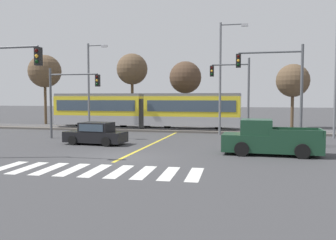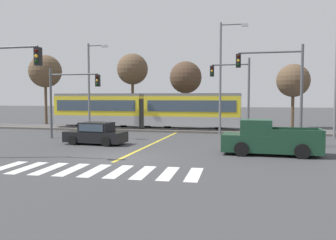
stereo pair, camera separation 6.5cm
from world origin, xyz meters
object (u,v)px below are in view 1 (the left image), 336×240
bare_tree_far_east (293,81)px  bare_tree_far_west (45,71)px  traffic_light_near_left (0,80)px  bare_tree_west (132,69)px  bare_tree_east (185,78)px  street_lamp_west (90,82)px  light_rail_tram (145,109)px  traffic_light_mid_left (68,92)px  traffic_light_mid_right (279,80)px  pickup_truck (269,140)px  street_lamp_centre (223,72)px  traffic_light_far_right (236,86)px  sedan_crossing (96,134)px

bare_tree_far_east → bare_tree_far_west: bearing=-178.9°
traffic_light_near_left → bare_tree_west: bearing=91.6°
traffic_light_near_left → bare_tree_east: bare_tree_east is taller
street_lamp_west → bare_tree_west: size_ratio=1.00×
light_rail_tram → traffic_light_mid_left: 9.37m
street_lamp_west → bare_tree_far_east: 20.54m
bare_tree_far_east → traffic_light_mid_left: bearing=-142.4°
traffic_light_mid_right → street_lamp_west: (-16.49, 6.75, 0.30)m
bare_tree_east → bare_tree_far_west: bearing=179.9°
light_rail_tram → pickup_truck: 17.10m
pickup_truck → traffic_light_mid_left: bearing=163.5°
street_lamp_centre → bare_tree_west: size_ratio=1.16×
pickup_truck → traffic_light_mid_left: traffic_light_mid_left is taller
light_rail_tram → traffic_light_mid_right: bearing=-38.2°
light_rail_tram → bare_tree_east: size_ratio=2.59×
street_lamp_centre → traffic_light_far_right: bearing=-39.5°
traffic_light_mid_right → bare_tree_far_west: 29.68m
bare_tree_west → bare_tree_far_west: bearing=-177.4°
bare_tree_far_west → bare_tree_east: (17.17, -0.02, -0.96)m
traffic_light_far_right → street_lamp_west: (-13.48, 1.11, 0.51)m
sedan_crossing → street_lamp_centre: street_lamp_centre is taller
traffic_light_far_right → bare_tree_far_west: size_ratio=0.77×
light_rail_tram → bare_tree_west: size_ratio=2.25×
traffic_light_near_left → traffic_light_mid_right: 16.61m
traffic_light_mid_left → street_lamp_centre: 12.87m
light_rail_tram → street_lamp_west: size_ratio=2.24×
pickup_truck → bare_tree_far_east: bare_tree_far_east is taller
pickup_truck → traffic_light_mid_left: size_ratio=0.99×
pickup_truck → street_lamp_centre: street_lamp_centre is taller
traffic_light_near_left → street_lamp_centre: bearing=55.1°
traffic_light_mid_left → traffic_light_near_left: traffic_light_near_left is taller
bare_tree_far_east → traffic_light_near_left: bearing=-126.3°
sedan_crossing → bare_tree_far_east: size_ratio=0.65×
sedan_crossing → street_lamp_west: bearing=117.3°
bare_tree_west → bare_tree_east: bare_tree_west is taller
bare_tree_west → traffic_light_near_left: bearing=-88.4°
traffic_light_mid_right → street_lamp_centre: bearing=122.4°
street_lamp_centre → light_rail_tram: bearing=160.1°
sedan_crossing → traffic_light_mid_right: traffic_light_mid_right is taller
traffic_light_mid_left → bare_tree_west: 14.08m
bare_tree_far_west → bare_tree_east: 17.20m
sedan_crossing → bare_tree_west: size_ratio=0.52×
street_lamp_west → bare_tree_far_west: (-9.48, 7.47, 1.65)m
traffic_light_mid_left → bare_tree_far_east: size_ratio=0.82×
street_lamp_centre → traffic_light_near_left: bearing=-124.9°
traffic_light_mid_right → bare_tree_east: size_ratio=0.92×
traffic_light_far_right → bare_tree_far_west: 24.61m
street_lamp_centre → bare_tree_far_east: street_lamp_centre is taller
traffic_light_near_left → bare_tree_far_east: 28.49m
bare_tree_far_west → bare_tree_far_east: (28.38, 0.56, -1.39)m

